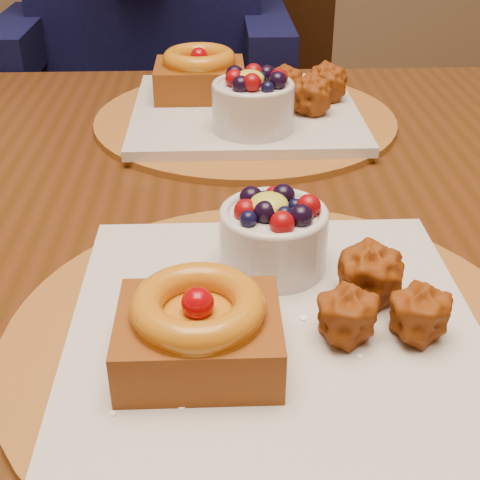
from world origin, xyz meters
The scene contains 4 objects.
dining_table centered at (0.06, 0.05, 0.68)m, with size 1.60×0.90×0.76m.
place_setting_near centered at (0.06, -0.16, 0.78)m, with size 0.38×0.38×0.08m.
place_setting_far centered at (0.06, 0.27, 0.78)m, with size 0.38×0.38×0.09m.
chair_far centered at (0.11, 0.92, 0.47)m, with size 0.47×0.47×0.86m.
Camera 1 is at (0.02, -0.54, 1.06)m, focal length 50.00 mm.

